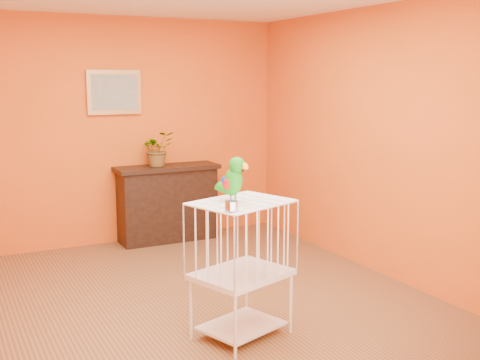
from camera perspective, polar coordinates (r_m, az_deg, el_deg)
ground at (r=5.27m, az=-4.64°, el=-11.67°), size 4.50×4.50×0.00m
room_shell at (r=4.92m, az=-4.89°, el=5.79°), size 4.50×4.50×4.50m
console_cabinet at (r=7.15m, az=-6.88°, el=-2.19°), size 1.21×0.43×0.90m
potted_plant at (r=7.05m, az=-7.90°, el=2.60°), size 0.42×0.45×0.32m
framed_picture at (r=7.01m, az=-11.83°, el=8.15°), size 0.62×0.04×0.50m
birdcage at (r=4.47m, az=0.14°, el=-8.29°), size 0.80×0.70×1.03m
feed_cup at (r=4.04m, az=-0.82°, el=-2.46°), size 0.09×0.09×0.07m
parrot at (r=4.34m, az=-0.65°, el=0.15°), size 0.19×0.29×0.33m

